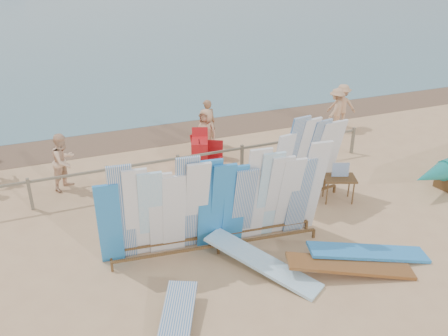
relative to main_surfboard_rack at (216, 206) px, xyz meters
name	(u,v)px	position (x,y,z in m)	size (l,w,h in m)	color
ground	(216,237)	(0.17, 0.46, -1.13)	(160.00, 160.00, 0.00)	tan
wet_sand_strip	(145,135)	(0.17, 7.66, -1.13)	(40.00, 2.60, 0.01)	brown
fence	(178,164)	(0.17, 3.46, -0.50)	(12.08, 0.08, 0.90)	#716956
main_surfboard_rack	(216,206)	(0.00, 0.00, 0.00)	(5.09, 1.15, 2.51)	brown
side_surfboard_rack	(306,160)	(3.09, 1.36, 0.00)	(2.26, 0.93, 2.52)	brown
vendor_table	(338,188)	(3.87, 0.89, -0.75)	(1.00, 0.86, 1.12)	brown
flat_board_d	(367,260)	(2.93, -1.66, -1.13)	(0.56, 2.70, 0.07)	#2981D0
flat_board_c	(349,274)	(2.28, -1.91, -1.13)	(0.56, 2.70, 0.07)	brown
flat_board_a	(261,270)	(0.61, -1.11, -1.13)	(0.56, 2.70, 0.07)	#95CEEE
beach_chair_left	(214,160)	(1.52, 4.14, -0.89)	(0.70, 0.71, 0.81)	red
beach_chair_right	(202,153)	(1.36, 4.79, -0.88)	(0.70, 0.71, 0.86)	red
stroller	(200,153)	(1.13, 4.34, -0.66)	(0.85, 1.01, 1.17)	red
beachgoer_9	(336,109)	(6.94, 5.63, -0.35)	(1.01, 0.42, 1.56)	tan
beachgoer_6	(206,133)	(1.63, 5.09, -0.33)	(0.78, 0.37, 1.59)	tan
beachgoer_extra_0	(342,105)	(7.34, 5.84, -0.32)	(1.05, 0.43, 1.62)	tan
beachgoer_2	(64,161)	(-2.86, 4.42, -0.31)	(0.79, 0.38, 1.64)	beige
beachgoer_7	(207,122)	(1.98, 6.01, -0.33)	(0.58, 0.32, 1.60)	#8C6042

